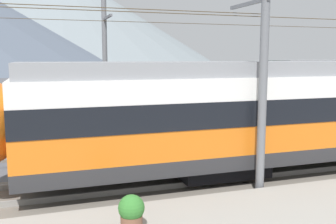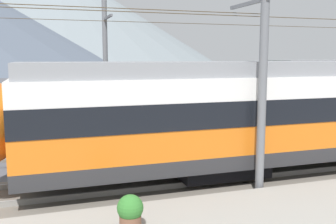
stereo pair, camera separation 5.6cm
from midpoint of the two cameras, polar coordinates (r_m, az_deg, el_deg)
catenary_mast_mid at (r=11.07m, az=13.58°, el=9.33°), size 47.14×2.11×8.29m
catenary_mast_far_side at (r=18.92m, az=-9.35°, el=8.05°), size 47.14×2.15×7.63m
potted_plant_platform_edge at (r=8.37m, az=-5.65°, el=-14.42°), size 0.56×0.56×0.78m
mountain_central_peak at (r=216.67m, az=-16.28°, el=13.62°), size 170.09×170.09×51.96m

